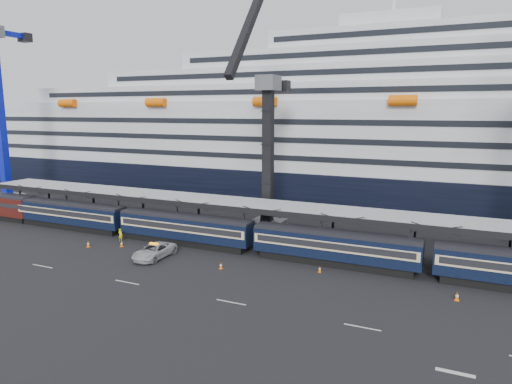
% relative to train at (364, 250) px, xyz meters
% --- Properties ---
extents(ground, '(260.00, 260.00, 0.00)m').
position_rel_train_xyz_m(ground, '(4.65, -10.00, -2.20)').
color(ground, black).
rests_on(ground, ground).
extents(lane_markings, '(111.00, 4.27, 0.02)m').
position_rel_train_xyz_m(lane_markings, '(12.80, -15.23, -2.19)').
color(lane_markings, beige).
rests_on(lane_markings, ground).
extents(train, '(133.05, 3.00, 4.05)m').
position_rel_train_xyz_m(train, '(0.00, 0.00, 0.00)').
color(train, black).
rests_on(train, ground).
extents(canopy, '(130.00, 6.25, 5.53)m').
position_rel_train_xyz_m(canopy, '(4.65, 4.00, 3.05)').
color(canopy, gray).
rests_on(canopy, ground).
extents(cruise_ship, '(214.09, 28.84, 34.00)m').
position_rel_train_xyz_m(cruise_ship, '(3.57, 35.99, 10.14)').
color(cruise_ship, black).
rests_on(cruise_ship, ground).
extents(crane_dark_near, '(4.50, 17.75, 35.08)m').
position_rel_train_xyz_m(crane_dark_near, '(-15.35, 8.59, 9.73)').
color(crane_dark_near, '#515559').
rests_on(crane_dark_near, ground).
extents(pickup_truck, '(2.86, 6.17, 1.71)m').
position_rel_train_xyz_m(pickup_truck, '(-23.56, -6.41, -1.35)').
color(pickup_truck, '#A4A7AC').
rests_on(pickup_truck, ground).
extents(worker, '(0.66, 0.44, 1.76)m').
position_rel_train_xyz_m(worker, '(-31.98, -2.50, -1.32)').
color(worker, yellow).
rests_on(worker, ground).
extents(traffic_cone_a, '(0.42, 0.42, 0.83)m').
position_rel_train_xyz_m(traffic_cone_a, '(-34.03, -6.27, -1.79)').
color(traffic_cone_a, '#FF6908').
rests_on(traffic_cone_a, ground).
extents(traffic_cone_b, '(0.40, 0.40, 0.79)m').
position_rel_train_xyz_m(traffic_cone_b, '(-30.24, -4.36, -1.81)').
color(traffic_cone_b, '#FF6908').
rests_on(traffic_cone_b, ground).
extents(traffic_cone_c, '(0.38, 0.38, 0.77)m').
position_rel_train_xyz_m(traffic_cone_c, '(-14.51, -6.47, -1.82)').
color(traffic_cone_c, '#FF6908').
rests_on(traffic_cone_c, ground).
extents(traffic_cone_d, '(0.34, 0.34, 0.69)m').
position_rel_train_xyz_m(traffic_cone_d, '(-4.17, -3.01, -1.86)').
color(traffic_cone_d, '#FF6908').
rests_on(traffic_cone_d, ground).
extents(traffic_cone_e, '(0.42, 0.42, 0.85)m').
position_rel_train_xyz_m(traffic_cone_e, '(9.57, -5.04, -1.78)').
color(traffic_cone_e, '#FF6908').
rests_on(traffic_cone_e, ground).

